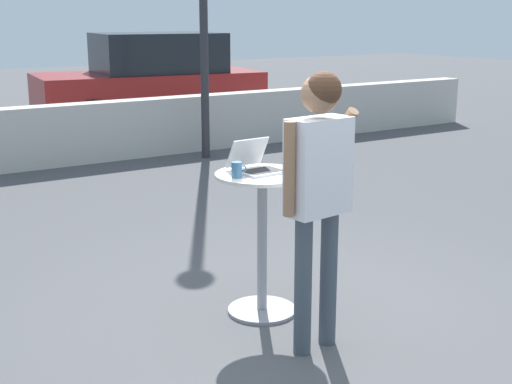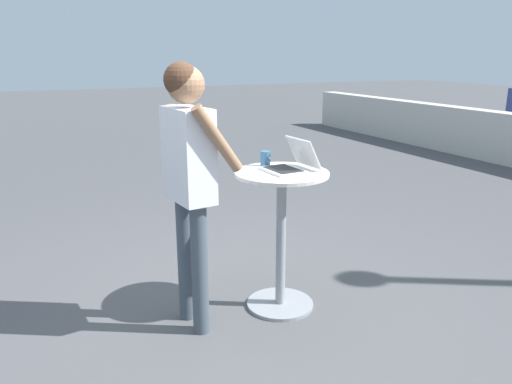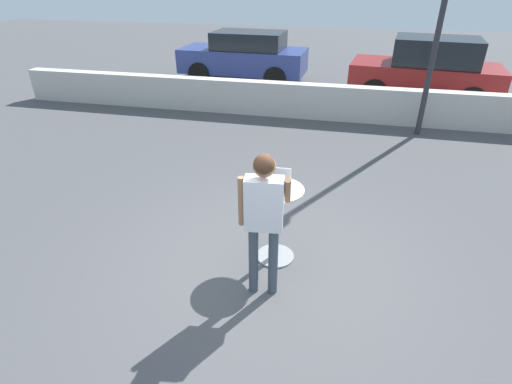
{
  "view_description": "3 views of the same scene",
  "coord_description": "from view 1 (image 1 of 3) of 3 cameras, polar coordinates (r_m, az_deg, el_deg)",
  "views": [
    {
      "loc": [
        -2.66,
        -3.66,
        2.1
      ],
      "look_at": [
        -0.2,
        0.19,
        0.95
      ],
      "focal_mm": 50.0,
      "sensor_mm": 36.0,
      "label": 1
    },
    {
      "loc": [
        2.91,
        -1.27,
        1.81
      ],
      "look_at": [
        -0.09,
        0.17,
        0.89
      ],
      "focal_mm": 35.0,
      "sensor_mm": 36.0,
      "label": 2
    },
    {
      "loc": [
        0.64,
        -3.81,
        3.32
      ],
      "look_at": [
        -0.24,
        0.05,
        1.12
      ],
      "focal_mm": 28.0,
      "sensor_mm": 36.0,
      "label": 3
    }
  ],
  "objects": [
    {
      "name": "cafe_table",
      "position": [
        5.0,
        0.5,
        -3.01
      ],
      "size": [
        0.66,
        0.66,
        1.02
      ],
      "color": "gray",
      "rests_on": "ground_plane"
    },
    {
      "name": "coffee_mug",
      "position": [
        4.76,
        -1.53,
        1.79
      ],
      "size": [
        0.11,
        0.07,
        0.11
      ],
      "color": "#336084",
      "rests_on": "cafe_table"
    },
    {
      "name": "parked_car_further_down",
      "position": [
        13.23,
        -8.36,
        8.72
      ],
      "size": [
        4.15,
        2.26,
        1.75
      ],
      "color": "maroon",
      "rests_on": "ground_plane"
    },
    {
      "name": "laptop",
      "position": [
        4.94,
        0.03,
        2.22
      ],
      "size": [
        0.32,
        0.36,
        0.22
      ],
      "color": "silver",
      "rests_on": "cafe_table"
    },
    {
      "name": "standing_person",
      "position": [
        4.33,
        5.0,
        1.3
      ],
      "size": [
        0.55,
        0.42,
        1.77
      ],
      "color": "#424C56",
      "rests_on": "ground_plane"
    },
    {
      "name": "ground_plane",
      "position": [
        4.98,
        3.15,
        -10.77
      ],
      "size": [
        50.0,
        50.0,
        0.0
      ],
      "primitive_type": "plane",
      "color": "#4C4C4F"
    },
    {
      "name": "pavement_kerb",
      "position": [
        10.33,
        -17.31,
        4.18
      ],
      "size": [
        16.45,
        0.35,
        0.85
      ],
      "color": "beige",
      "rests_on": "ground_plane"
    }
  ]
}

